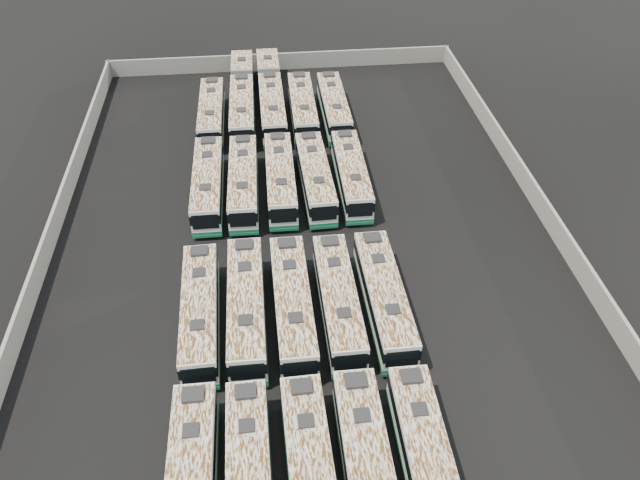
% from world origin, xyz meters
% --- Properties ---
extents(ground, '(140.00, 140.00, 0.00)m').
position_xyz_m(ground, '(0.00, 0.00, 0.00)').
color(ground, black).
rests_on(ground, ground).
extents(perimeter_wall, '(45.20, 73.20, 2.20)m').
position_xyz_m(perimeter_wall, '(0.00, 0.00, 1.10)').
color(perimeter_wall, gray).
rests_on(perimeter_wall, ground).
extents(bus_front_left, '(2.68, 12.35, 3.48)m').
position_xyz_m(bus_front_left, '(-5.33, -23.20, 1.78)').
color(bus_front_left, silver).
rests_on(bus_front_left, ground).
extents(bus_front_center, '(2.90, 12.63, 3.55)m').
position_xyz_m(bus_front_center, '(-1.72, -23.34, 1.81)').
color(bus_front_center, silver).
rests_on(bus_front_center, ground).
extents(bus_front_right, '(2.81, 12.92, 3.64)m').
position_xyz_m(bus_front_right, '(1.64, -23.45, 1.86)').
color(bus_front_right, silver).
rests_on(bus_front_right, ground).
extents(bus_front_far_right, '(2.76, 12.45, 3.50)m').
position_xyz_m(bus_front_far_right, '(5.25, -23.19, 1.79)').
color(bus_front_far_right, silver).
rests_on(bus_front_far_right, ground).
extents(bus_midfront_far_left, '(2.90, 12.51, 3.51)m').
position_xyz_m(bus_midfront_far_left, '(-8.71, -9.29, 1.80)').
color(bus_midfront_far_left, silver).
rests_on(bus_midfront_far_left, ground).
extents(bus_midfront_left, '(2.77, 12.89, 3.63)m').
position_xyz_m(bus_midfront_left, '(-5.27, -9.19, 1.86)').
color(bus_midfront_left, silver).
rests_on(bus_midfront_left, ground).
extents(bus_midfront_center, '(2.83, 12.88, 3.62)m').
position_xyz_m(bus_midfront_center, '(-1.77, -9.34, 1.85)').
color(bus_midfront_center, silver).
rests_on(bus_midfront_center, ground).
extents(bus_midfront_right, '(2.73, 12.54, 3.53)m').
position_xyz_m(bus_midfront_right, '(1.73, -9.23, 1.81)').
color(bus_midfront_right, silver).
rests_on(bus_midfront_right, ground).
extents(bus_midfront_far_right, '(2.84, 12.70, 3.57)m').
position_xyz_m(bus_midfront_far_right, '(5.26, -9.26, 1.83)').
color(bus_midfront_far_right, silver).
rests_on(bus_midfront_far_right, ground).
extents(bus_midback_far_left, '(2.73, 12.73, 3.59)m').
position_xyz_m(bus_midback_far_left, '(-8.66, 7.54, 1.83)').
color(bus_midback_far_left, silver).
rests_on(bus_midback_far_left, ground).
extents(bus_midback_left, '(2.94, 12.75, 3.58)m').
position_xyz_m(bus_midback_left, '(-5.28, 7.49, 1.83)').
color(bus_midback_left, silver).
rests_on(bus_midback_left, ground).
extents(bus_midback_center, '(2.83, 12.69, 3.57)m').
position_xyz_m(bus_midback_center, '(-1.72, 7.70, 1.82)').
color(bus_midback_center, silver).
rests_on(bus_midback_center, ground).
extents(bus_midback_right, '(2.96, 12.59, 3.53)m').
position_xyz_m(bus_midback_right, '(1.66, 7.59, 1.81)').
color(bus_midback_right, silver).
rests_on(bus_midback_right, ground).
extents(bus_midback_far_right, '(2.75, 12.38, 3.48)m').
position_xyz_m(bus_midback_far_right, '(5.21, 7.72, 1.78)').
color(bus_midback_far_right, silver).
rests_on(bus_midback_far_right, ground).
extents(bus_back_far_left, '(2.69, 12.39, 3.49)m').
position_xyz_m(bus_back_far_left, '(-8.69, 21.62, 1.78)').
color(bus_back_far_left, silver).
rests_on(bus_back_far_left, ground).
extents(bus_back_left, '(2.96, 19.81, 3.59)m').
position_xyz_m(bus_back_left, '(-5.19, 25.24, 1.83)').
color(bus_back_left, silver).
rests_on(bus_back_left, ground).
extents(bus_back_center, '(2.73, 19.92, 3.61)m').
position_xyz_m(bus_back_center, '(-1.82, 25.31, 1.84)').
color(bus_back_center, silver).
rests_on(bus_back_center, ground).
extents(bus_back_right, '(2.81, 12.69, 3.57)m').
position_xyz_m(bus_back_right, '(1.63, 21.71, 1.83)').
color(bus_back_right, silver).
rests_on(bus_back_right, ground).
extents(bus_back_far_right, '(2.65, 12.47, 3.52)m').
position_xyz_m(bus_back_far_right, '(5.22, 21.60, 1.80)').
color(bus_back_far_right, silver).
rests_on(bus_back_far_right, ground).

